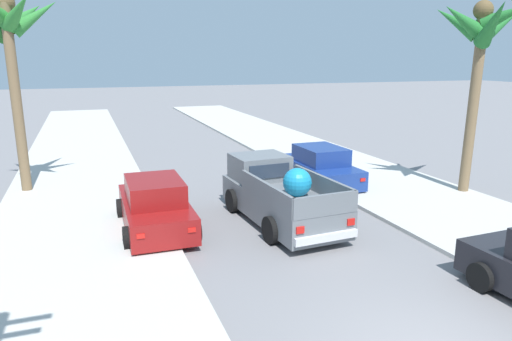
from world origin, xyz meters
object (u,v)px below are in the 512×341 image
palm_tree_left_mid (9,30)px  palm_tree_left_fore (482,37)px  car_right_near (155,206)px  car_left_mid (319,167)px  pickup_truck (278,195)px

palm_tree_left_mid → palm_tree_left_fore: bearing=-20.3°
car_right_near → palm_tree_left_mid: (-3.91, 5.47, 5.10)m
palm_tree_left_mid → car_left_mid: bearing=-13.5°
pickup_truck → car_right_near: bearing=173.0°
pickup_truck → car_left_mid: pickup_truck is taller
pickup_truck → palm_tree_left_mid: palm_tree_left_mid is taller
pickup_truck → car_left_mid: size_ratio=1.24×
car_left_mid → palm_tree_left_fore: bearing=-34.3°
car_left_mid → palm_tree_left_fore: (4.47, -3.05, 4.87)m
car_right_near → palm_tree_left_fore: size_ratio=0.63×
pickup_truck → car_left_mid: 4.59m
car_left_mid → pickup_truck: bearing=-133.2°
car_right_near → car_left_mid: (6.81, 2.90, 0.00)m
car_right_near → palm_tree_left_mid: bearing=125.6°
car_left_mid → palm_tree_left_fore: palm_tree_left_fore is taller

